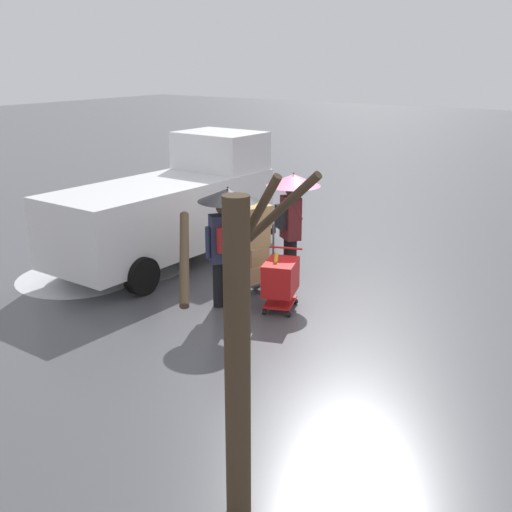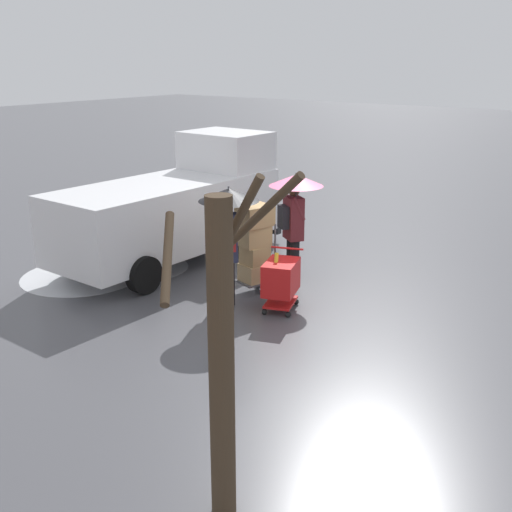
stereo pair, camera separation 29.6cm
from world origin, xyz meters
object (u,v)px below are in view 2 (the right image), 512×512
(cargo_van_parked_right, at_px, (176,206))
(bare_tree_near, at_px, (222,352))
(hand_dolly_boxes, at_px, (255,243))
(pedestrian_black_side, at_px, (226,220))
(pedestrian_pink_side, at_px, (294,202))
(shopping_cart_vendor, at_px, (281,279))

(cargo_van_parked_right, bearing_deg, bare_tree_near, 136.31)
(hand_dolly_boxes, xyz_separation_m, pedestrian_black_side, (-0.01, 0.83, 0.62))
(hand_dolly_boxes, xyz_separation_m, pedestrian_pink_side, (-0.19, -1.00, 0.62))
(shopping_cart_vendor, xyz_separation_m, bare_tree_near, (-2.46, 4.57, 1.13))
(pedestrian_pink_side, height_order, bare_tree_near, bare_tree_near)
(pedestrian_pink_side, distance_m, bare_tree_near, 6.79)
(hand_dolly_boxes, height_order, pedestrian_pink_side, pedestrian_pink_side)
(shopping_cart_vendor, distance_m, hand_dolly_boxes, 1.06)
(cargo_van_parked_right, relative_size, pedestrian_black_side, 2.51)
(cargo_van_parked_right, height_order, pedestrian_black_side, cargo_van_parked_right)
(cargo_van_parked_right, xyz_separation_m, hand_dolly_boxes, (-2.55, 0.62, -0.23))
(hand_dolly_boxes, relative_size, pedestrian_black_side, 0.77)
(pedestrian_black_side, height_order, bare_tree_near, bare_tree_near)
(shopping_cart_vendor, bearing_deg, cargo_van_parked_right, -17.19)
(cargo_van_parked_right, distance_m, bare_tree_near, 8.17)
(cargo_van_parked_right, xyz_separation_m, shopping_cart_vendor, (-3.43, 1.06, -0.61))
(shopping_cart_vendor, relative_size, bare_tree_near, 0.31)
(cargo_van_parked_right, bearing_deg, pedestrian_black_side, 150.39)
(shopping_cart_vendor, distance_m, bare_tree_near, 5.31)
(shopping_cart_vendor, relative_size, hand_dolly_boxes, 0.63)
(pedestrian_pink_side, relative_size, bare_tree_near, 0.64)
(cargo_van_parked_right, relative_size, bare_tree_near, 1.61)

